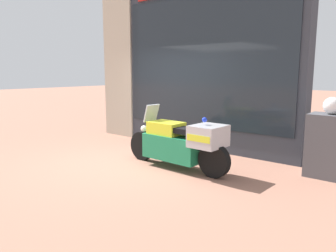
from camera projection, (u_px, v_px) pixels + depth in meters
ground_plane at (131, 161)px, 6.80m from camera, size 60.00×60.00×0.00m
shop_building at (174, 65)px, 8.28m from camera, size 5.74×0.55×4.02m
window_display at (204, 128)px, 7.97m from camera, size 4.19×0.30×1.98m
paramedic_motorcycle at (181, 142)px, 6.18m from camera, size 2.39×0.63×1.19m
utility_cabinet at (333, 146)px, 5.67m from camera, size 0.82×0.53×1.12m
white_helmet at (332, 106)px, 5.59m from camera, size 0.30×0.30×0.30m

